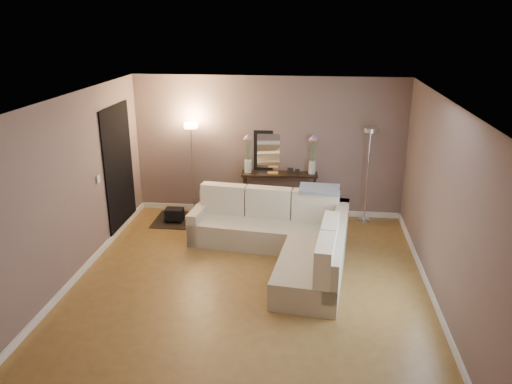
# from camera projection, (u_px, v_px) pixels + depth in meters

# --- Properties ---
(floor) EXTENTS (5.00, 5.50, 0.01)m
(floor) POSITION_uv_depth(u_px,v_px,m) (250.00, 284.00, 7.09)
(floor) COLOR olive
(floor) RESTS_ON ground
(ceiling) EXTENTS (5.00, 5.50, 0.01)m
(ceiling) POSITION_uv_depth(u_px,v_px,m) (249.00, 100.00, 6.22)
(ceiling) COLOR white
(ceiling) RESTS_ON ground
(wall_back) EXTENTS (5.00, 0.02, 2.60)m
(wall_back) POSITION_uv_depth(u_px,v_px,m) (268.00, 147.00, 9.24)
(wall_back) COLOR #76615B
(wall_back) RESTS_ON ground
(wall_front) EXTENTS (5.00, 0.02, 2.60)m
(wall_front) POSITION_uv_depth(u_px,v_px,m) (206.00, 313.00, 4.07)
(wall_front) COLOR #76615B
(wall_front) RESTS_ON ground
(wall_left) EXTENTS (0.02, 5.50, 2.60)m
(wall_left) POSITION_uv_depth(u_px,v_px,m) (70.00, 191.00, 6.93)
(wall_left) COLOR #76615B
(wall_left) RESTS_ON ground
(wall_right) EXTENTS (0.02, 5.50, 2.60)m
(wall_right) POSITION_uv_depth(u_px,v_px,m) (443.00, 205.00, 6.38)
(wall_right) COLOR #76615B
(wall_right) RESTS_ON ground
(baseboard_back) EXTENTS (5.00, 0.03, 0.10)m
(baseboard_back) POSITION_uv_depth(u_px,v_px,m) (268.00, 210.00, 9.63)
(baseboard_back) COLOR white
(baseboard_back) RESTS_ON ground
(baseboard_left) EXTENTS (0.03, 5.50, 0.10)m
(baseboard_left) POSITION_uv_depth(u_px,v_px,m) (82.00, 271.00, 7.34)
(baseboard_left) COLOR white
(baseboard_left) RESTS_ON ground
(baseboard_right) EXTENTS (0.03, 5.50, 0.10)m
(baseboard_right) POSITION_uv_depth(u_px,v_px,m) (430.00, 291.00, 6.80)
(baseboard_right) COLOR white
(baseboard_right) RESTS_ON ground
(doorway) EXTENTS (0.02, 1.20, 2.20)m
(doorway) POSITION_uv_depth(u_px,v_px,m) (119.00, 169.00, 8.58)
(doorway) COLOR black
(doorway) RESTS_ON ground
(switch_plate) EXTENTS (0.02, 0.08, 0.12)m
(switch_plate) POSITION_uv_depth(u_px,v_px,m) (98.00, 179.00, 7.75)
(switch_plate) COLOR white
(switch_plate) RESTS_ON ground
(sectional_sofa) EXTENTS (2.64, 2.72, 0.90)m
(sectional_sofa) POSITION_uv_depth(u_px,v_px,m) (285.00, 236.00, 7.82)
(sectional_sofa) COLOR beige
(sectional_sofa) RESTS_ON floor
(throw_blanket) EXTENTS (0.67, 0.41, 0.09)m
(throw_blanket) POSITION_uv_depth(u_px,v_px,m) (319.00, 189.00, 8.10)
(throw_blanket) COLOR #7E8DA3
(throw_blanket) RESTS_ON sectional_sofa
(console_table) EXTENTS (1.41, 0.46, 0.86)m
(console_table) POSITION_uv_depth(u_px,v_px,m) (275.00, 192.00, 9.34)
(console_table) COLOR black
(console_table) RESTS_ON floor
(leaning_mirror) EXTENTS (0.99, 0.10, 0.77)m
(leaning_mirror) POSITION_uv_depth(u_px,v_px,m) (280.00, 151.00, 9.25)
(leaning_mirror) COLOR black
(leaning_mirror) RESTS_ON console_table
(table_decor) EXTENTS (0.59, 0.14, 0.14)m
(table_decor) POSITION_uv_depth(u_px,v_px,m) (280.00, 173.00, 9.17)
(table_decor) COLOR orange
(table_decor) RESTS_ON console_table
(flower_vase_left) EXTENTS (0.16, 0.14, 0.73)m
(flower_vase_left) POSITION_uv_depth(u_px,v_px,m) (248.00, 157.00, 9.15)
(flower_vase_left) COLOR silver
(flower_vase_left) RESTS_ON console_table
(flower_vase_right) EXTENTS (0.16, 0.14, 0.73)m
(flower_vase_right) POSITION_uv_depth(u_px,v_px,m) (312.00, 158.00, 9.08)
(flower_vase_right) COLOR silver
(flower_vase_right) RESTS_ON console_table
(floor_lamp_lit) EXTENTS (0.25, 0.25, 1.76)m
(floor_lamp_lit) POSITION_uv_depth(u_px,v_px,m) (192.00, 151.00, 9.16)
(floor_lamp_lit) COLOR silver
(floor_lamp_lit) RESTS_ON floor
(floor_lamp_unlit) EXTENTS (0.30, 0.30, 1.75)m
(floor_lamp_unlit) POSITION_uv_depth(u_px,v_px,m) (369.00, 156.00, 8.85)
(floor_lamp_unlit) COLOR silver
(floor_lamp_unlit) RESTS_ON floor
(charcoal_rug) EXTENTS (1.15, 0.86, 0.02)m
(charcoal_rug) POSITION_uv_depth(u_px,v_px,m) (186.00, 220.00, 9.27)
(charcoal_rug) COLOR black
(charcoal_rug) RESTS_ON floor
(black_bag) EXTENTS (0.33, 0.23, 0.21)m
(black_bag) POSITION_uv_depth(u_px,v_px,m) (174.00, 214.00, 9.15)
(black_bag) COLOR black
(black_bag) RESTS_ON charcoal_rug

